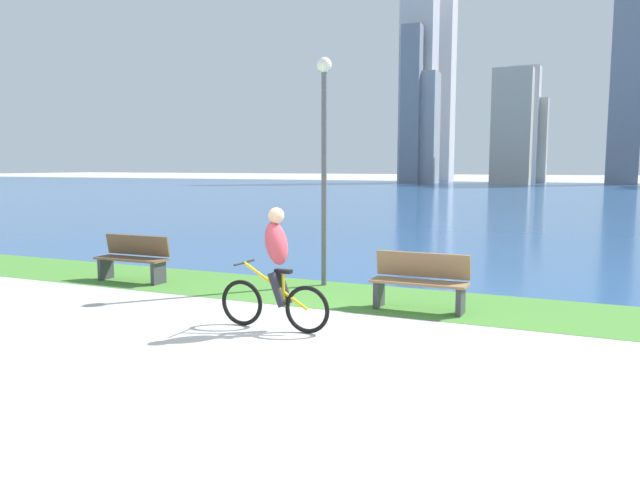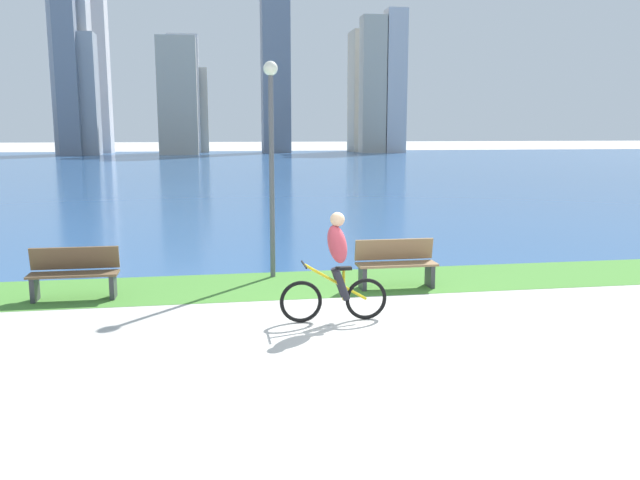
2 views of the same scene
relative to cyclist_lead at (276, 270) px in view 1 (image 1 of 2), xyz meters
name	(u,v)px [view 1 (image 1 of 2)]	position (x,y,z in m)	size (l,w,h in m)	color
ground_plane	(283,348)	(0.50, -0.75, -0.84)	(300.00, 300.00, 0.00)	#B2AFA8
grass_strip_bayside	(370,298)	(0.50, 2.46, -0.84)	(120.00, 2.23, 0.01)	#478433
bay_water_surface	(547,195)	(0.50, 42.48, -0.84)	(300.00, 77.81, 0.00)	#2D568C
cyclist_lead	(276,270)	(0.00, 0.00, 0.00)	(1.68, 0.52, 1.69)	black
bench_near_path	(420,282)	(1.51, 1.95, -0.39)	(1.50, 0.47, 0.90)	olive
bench_far_along_path	(133,258)	(-4.25, 2.05, -0.39)	(1.50, 0.47, 0.90)	brown
lamppost_tall	(324,140)	(-0.68, 3.20, 1.89)	(0.28, 0.28, 4.21)	#595960
city_skyline_far_shore	(539,99)	(-2.99, 73.17, 9.36)	(42.27, 11.76, 27.91)	#B7B7BC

